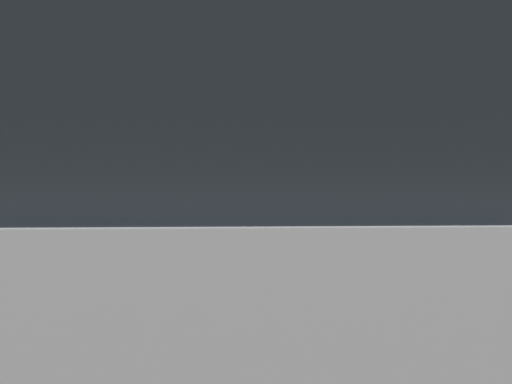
# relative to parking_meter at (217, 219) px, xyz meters

# --- Properties ---
(parking_meter) EXTENTS (0.16, 0.17, 1.39)m
(parking_meter) POSITION_rel_parking_meter_xyz_m (0.00, 0.00, 0.00)
(parking_meter) COLOR slate
(parking_meter) RESTS_ON sidewalk_curb
(pedestrian_at_meter) EXTENTS (0.61, 0.52, 1.68)m
(pedestrian_at_meter) POSITION_rel_parking_meter_xyz_m (0.53, 0.00, -0.03)
(pedestrian_at_meter) COLOR slate
(pedestrian_at_meter) RESTS_ON sidewalk_curb
(parked_hatchback_silver) EXTENTS (4.01, 1.78, 1.81)m
(parked_hatchback_silver) POSITION_rel_parking_meter_xyz_m (0.20, -1.88, -0.19)
(parked_hatchback_silver) COLOR #B7BABF
(parked_hatchback_silver) RESTS_ON ground
(background_railing) EXTENTS (24.06, 0.06, 1.09)m
(background_railing) POSITION_rel_parking_meter_xyz_m (0.08, 2.75, -0.20)
(background_railing) COLOR gray
(background_railing) RESTS_ON sidewalk_curb
(backdrop_wall) EXTENTS (32.00, 0.50, 3.34)m
(backdrop_wall) POSITION_rel_parking_meter_xyz_m (0.08, 5.14, 0.56)
(backdrop_wall) COLOR brown
(backdrop_wall) RESTS_ON ground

